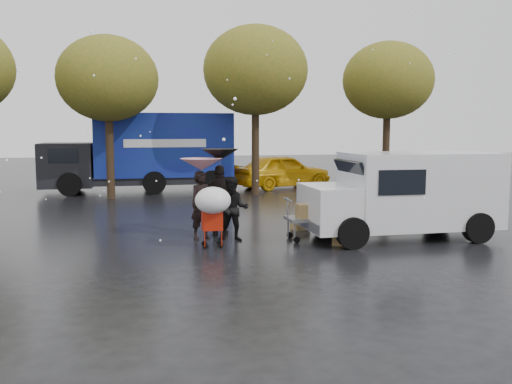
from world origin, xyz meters
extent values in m
plane|color=black|center=(0.00, 0.00, 0.00)|extent=(90.00, 90.00, 0.00)
imported|color=black|center=(-0.81, 1.04, 0.87)|extent=(0.75, 0.65, 1.75)
imported|color=black|center=(-0.07, 0.64, 0.81)|extent=(0.91, 0.79, 1.62)
imported|color=black|center=(-0.29, 1.37, 0.93)|extent=(1.17, 0.73, 1.87)
cylinder|color=#4C4C4C|center=(-0.81, 1.04, 0.96)|extent=(0.02, 0.02, 1.91)
cone|color=#EC6175|center=(-0.81, 1.04, 1.91)|extent=(1.07, 1.07, 0.30)
sphere|color=#4C4C4C|center=(-0.81, 1.04, 1.94)|extent=(0.06, 0.06, 0.06)
cylinder|color=#4C4C4C|center=(-0.29, 1.37, 1.07)|extent=(0.02, 0.02, 2.14)
cone|color=black|center=(-0.29, 1.37, 2.14)|extent=(0.97, 0.97, 0.30)
sphere|color=#4C4C4C|center=(-0.29, 1.37, 2.17)|extent=(0.06, 0.06, 0.06)
cube|color=slate|center=(2.01, 0.34, 0.55)|extent=(1.50, 0.80, 0.08)
cylinder|color=slate|center=(1.26, 0.34, 0.80)|extent=(0.04, 0.04, 0.60)
cube|color=olive|center=(2.36, 0.44, 0.79)|extent=(0.55, 0.45, 0.40)
cube|color=olive|center=(1.71, 0.24, 0.77)|extent=(0.45, 0.40, 0.35)
cube|color=olive|center=(2.31, 0.19, 1.13)|extent=(0.40, 0.35, 0.28)
cube|color=tan|center=(2.06, 0.34, 0.65)|extent=(0.90, 0.55, 0.12)
cylinder|color=black|center=(1.41, 0.02, 0.08)|extent=(0.16, 0.05, 0.16)
cylinder|color=black|center=(1.41, 0.66, 0.08)|extent=(0.16, 0.05, 0.16)
cylinder|color=black|center=(2.61, 0.02, 0.08)|extent=(0.16, 0.05, 0.16)
cylinder|color=black|center=(2.61, 0.66, 0.08)|extent=(0.16, 0.05, 0.16)
cube|color=#AF1B0A|center=(-0.69, 0.01, 0.65)|extent=(0.47, 0.41, 0.45)
cylinder|color=#AF1B0A|center=(-0.69, -0.18, 1.02)|extent=(0.42, 0.02, 0.02)
cylinder|color=#4C4C4C|center=(-0.69, -0.18, 0.95)|extent=(0.02, 0.02, 0.60)
ellipsoid|color=white|center=(-0.69, -0.18, 1.15)|extent=(0.84, 0.84, 0.63)
cylinder|color=black|center=(-0.87, -0.15, 0.06)|extent=(0.12, 0.04, 0.12)
cylinder|color=black|center=(-0.87, 0.17, 0.06)|extent=(0.12, 0.04, 0.12)
cylinder|color=black|center=(-0.51, -0.15, 0.06)|extent=(0.12, 0.04, 0.12)
cylinder|color=black|center=(-0.51, 0.17, 0.06)|extent=(0.12, 0.04, 0.12)
cube|color=silver|center=(4.70, 0.08, 1.25)|extent=(3.80, 2.00, 1.90)
cube|color=silver|center=(2.30, 0.08, 0.85)|extent=(1.20, 1.95, 1.10)
cube|color=black|center=(2.85, 0.08, 1.70)|extent=(0.37, 1.70, 0.67)
cube|color=slate|center=(1.75, 0.08, 0.45)|extent=(0.12, 1.90, 0.25)
cylinder|color=black|center=(2.50, -0.87, 0.38)|extent=(0.76, 0.28, 0.76)
cylinder|color=black|center=(2.50, 1.03, 0.38)|extent=(0.76, 0.28, 0.76)
cylinder|color=black|center=(5.80, -0.87, 0.38)|extent=(0.76, 0.28, 0.76)
cylinder|color=black|center=(5.80, 1.03, 0.38)|extent=(0.76, 0.28, 0.76)
cube|color=navy|center=(-1.24, 12.27, 2.10)|extent=(6.00, 2.50, 2.80)
cube|color=black|center=(-5.44, 12.27, 1.25)|extent=(2.20, 2.40, 1.90)
cube|color=black|center=(-2.24, 12.27, 0.55)|extent=(8.00, 2.30, 0.35)
cube|color=silver|center=(-1.24, 11.01, 2.20)|extent=(3.50, 0.03, 0.35)
cylinder|color=black|center=(-5.24, 11.12, 0.50)|extent=(1.00, 0.30, 1.00)
cylinder|color=black|center=(-5.24, 13.42, 0.50)|extent=(1.00, 0.30, 1.00)
cylinder|color=black|center=(0.76, 11.12, 0.50)|extent=(1.00, 0.30, 1.00)
cylinder|color=black|center=(0.76, 13.42, 0.50)|extent=(1.00, 0.30, 1.00)
cube|color=olive|center=(2.44, -0.37, 0.22)|extent=(0.60, 0.54, 0.44)
cube|color=olive|center=(2.02, 1.75, 0.18)|extent=(0.52, 0.45, 0.35)
imported|color=#E1A40B|center=(4.32, 12.38, 0.81)|extent=(5.13, 3.30, 1.63)
cylinder|color=black|center=(-3.50, 10.00, 2.24)|extent=(0.32, 0.32, 4.48)
ellipsoid|color=#475B1A|center=(-3.50, 10.00, 4.80)|extent=(4.00, 4.00, 3.40)
cylinder|color=black|center=(2.50, 10.00, 2.45)|extent=(0.32, 0.32, 4.90)
ellipsoid|color=#475B1A|center=(2.50, 10.00, 5.25)|extent=(4.40, 4.40, 3.74)
cylinder|color=black|center=(8.50, 10.00, 2.31)|extent=(0.32, 0.32, 4.62)
ellipsoid|color=#475B1A|center=(8.50, 10.00, 4.95)|extent=(4.00, 4.00, 3.40)
camera|label=1|loc=(-2.33, -12.59, 2.79)|focal=38.00mm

